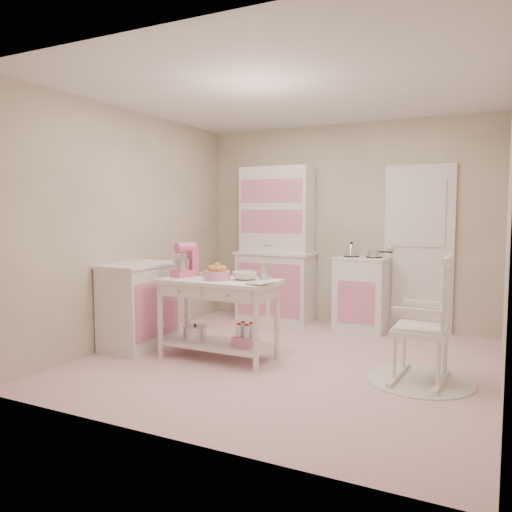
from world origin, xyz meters
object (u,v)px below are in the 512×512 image
(base_cabinet, at_px, (139,306))
(bread_basket, at_px, (217,275))
(rocking_chair, at_px, (421,319))
(stand_mixer, at_px, (184,260))
(work_table, at_px, (218,319))
(hutch, at_px, (275,244))
(stove, at_px, (362,294))

(base_cabinet, distance_m, bread_basket, 1.06)
(rocking_chair, height_order, stand_mixer, stand_mixer)
(stand_mixer, bearing_deg, work_table, 17.08)
(work_table, bearing_deg, rocking_chair, 5.07)
(hutch, relative_size, stand_mixer, 6.12)
(stand_mixer, bearing_deg, stove, 71.56)
(work_table, xyz_separation_m, stand_mixer, (-0.42, 0.02, 0.57))
(stove, height_order, base_cabinet, same)
(stove, relative_size, rocking_chair, 0.84)
(rocking_chair, height_order, bread_basket, rocking_chair)
(stand_mixer, relative_size, bread_basket, 1.36)
(stand_mixer, bearing_deg, rocking_chair, 23.49)
(hutch, height_order, base_cabinet, hutch)
(hutch, height_order, rocking_chair, hutch)
(base_cabinet, bearing_deg, stove, 43.51)
(base_cabinet, bearing_deg, work_table, 2.97)
(stove, xyz_separation_m, work_table, (-0.99, -1.81, -0.06))
(bread_basket, bearing_deg, stove, 62.45)
(base_cabinet, distance_m, stand_mixer, 0.75)
(hutch, relative_size, base_cabinet, 2.26)
(rocking_chair, bearing_deg, base_cabinet, -172.40)
(stand_mixer, bearing_deg, base_cabinet, -152.89)
(stand_mixer, bearing_deg, hutch, 103.31)
(hutch, xyz_separation_m, stand_mixer, (-0.21, -1.84, -0.07))
(rocking_chair, distance_m, bread_basket, 1.94)
(hutch, bearing_deg, stove, -2.39)
(base_cabinet, relative_size, stand_mixer, 2.71)
(rocking_chair, distance_m, stand_mixer, 2.39)
(hutch, height_order, work_table, hutch)
(base_cabinet, height_order, rocking_chair, rocking_chair)
(stove, relative_size, work_table, 0.77)
(bread_basket, bearing_deg, rocking_chair, 6.61)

